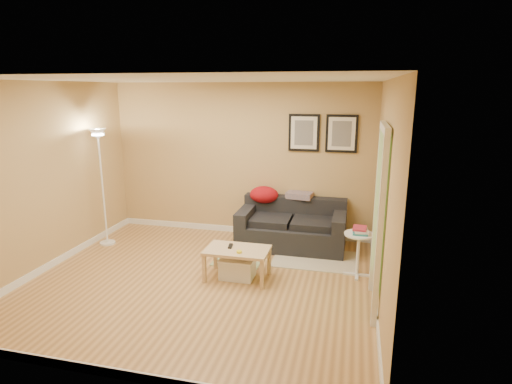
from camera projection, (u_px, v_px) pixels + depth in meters
floor at (201, 281)px, 5.56m from camera, size 4.50×4.50×0.00m
ceiling at (194, 79)px, 4.93m from camera, size 4.50×4.50×0.00m
wall_back at (241, 160)px, 7.13m from camera, size 4.50×0.00×4.50m
wall_front at (107, 241)px, 3.36m from camera, size 4.50×0.00×4.50m
wall_left at (45, 177)px, 5.75m from camera, size 0.00×4.00×4.00m
wall_right at (384, 197)px, 4.73m from camera, size 0.00×4.00×4.00m
baseboard_back at (241, 230)px, 7.42m from camera, size 4.50×0.02×0.10m
baseboard_front at (120, 374)px, 3.67m from camera, size 4.50×0.02×0.10m
baseboard_left at (56, 261)px, 6.05m from camera, size 0.02×4.00×0.10m
baseboard_right at (375, 296)px, 5.03m from camera, size 0.02×4.00×0.10m
sofa at (292, 224)px, 6.69m from camera, size 1.70×0.90×0.75m
red_throw at (264, 195)px, 6.96m from camera, size 0.48×0.36×0.28m
plaid_throw at (299, 195)px, 6.89m from camera, size 0.45×0.32×0.10m
framed_print_left at (304, 133)px, 6.74m from camera, size 0.50×0.04×0.60m
framed_print_right at (342, 134)px, 6.60m from camera, size 0.50×0.04×0.60m
area_rug at (316, 259)px, 6.24m from camera, size 1.25×0.85×0.01m
green_runner at (237, 261)px, 6.18m from camera, size 0.70×0.50×0.01m
coffee_table at (237, 264)px, 5.58m from camera, size 0.95×0.71×0.42m
remote_control at (230, 246)px, 5.61m from camera, size 0.08×0.17×0.02m
tape_roll at (239, 252)px, 5.39m from camera, size 0.07×0.07×0.03m
storage_bin at (237, 268)px, 5.62m from camera, size 0.46×0.34×0.28m
side_table at (358, 255)px, 5.64m from camera, size 0.40×0.40×0.61m
book_stack at (360, 230)px, 5.57m from camera, size 0.25×0.30×0.08m
floor_lamp at (103, 191)px, 6.67m from camera, size 0.25×0.25×1.90m
doorway at (378, 223)px, 4.67m from camera, size 0.12×1.01×2.13m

